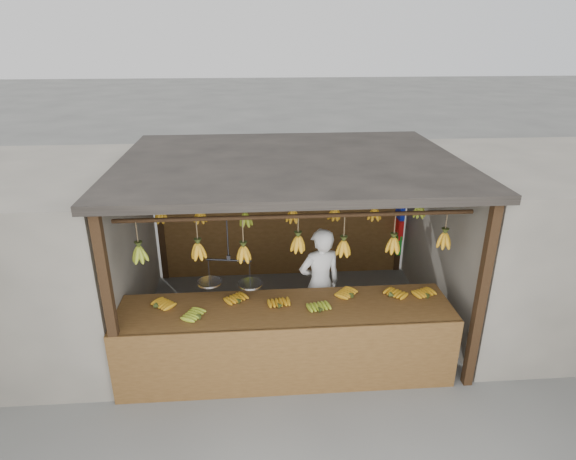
{
  "coord_description": "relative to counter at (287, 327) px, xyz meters",
  "views": [
    {
      "loc": [
        -0.47,
        -5.94,
        3.89
      ],
      "look_at": [
        0.0,
        0.3,
        1.3
      ],
      "focal_mm": 30.0,
      "sensor_mm": 36.0,
      "label": 1
    }
  ],
  "objects": [
    {
      "name": "ground",
      "position": [
        0.13,
        1.23,
        -0.72
      ],
      "size": [
        80.0,
        80.0,
        0.0
      ],
      "primitive_type": "plane",
      "color": "#5B5B57"
    },
    {
      "name": "neighbor_left",
      "position": [
        -3.47,
        1.23,
        0.43
      ],
      "size": [
        3.0,
        3.0,
        2.3
      ],
      "primitive_type": "cube",
      "color": "slate",
      "rests_on": "ground"
    },
    {
      "name": "vendor",
      "position": [
        0.5,
        0.85,
        0.08
      ],
      "size": [
        0.65,
        0.51,
        1.59
      ],
      "primitive_type": "imported",
      "rotation": [
        0.0,
        0.0,
        3.38
      ],
      "color": "white",
      "rests_on": "ground"
    },
    {
      "name": "counter",
      "position": [
        0.0,
        0.0,
        0.0
      ],
      "size": [
        3.92,
        0.89,
        0.96
      ],
      "color": "brown",
      "rests_on": "ground"
    },
    {
      "name": "neighbor_right",
      "position": [
        3.73,
        1.23,
        0.43
      ],
      "size": [
        3.0,
        3.0,
        2.3
      ],
      "primitive_type": "cube",
      "color": "slate",
      "rests_on": "ground"
    },
    {
      "name": "hanging_bananas",
      "position": [
        0.14,
        1.24,
        0.9
      ],
      "size": [
        3.64,
        2.24,
        0.39
      ],
      "color": "#92A523",
      "rests_on": "ground"
    },
    {
      "name": "stall",
      "position": [
        0.13,
        1.56,
        1.25
      ],
      "size": [
        4.3,
        3.3,
        2.4
      ],
      "color": "black",
      "rests_on": "ground"
    },
    {
      "name": "bag_bundles",
      "position": [
        2.07,
        2.58,
        0.3
      ],
      "size": [
        0.08,
        0.26,
        1.25
      ],
      "color": "yellow",
      "rests_on": "ground"
    },
    {
      "name": "balance_scale",
      "position": [
        -0.65,
        0.23,
        0.52
      ],
      "size": [
        0.75,
        0.36,
        0.82
      ],
      "color": "black",
      "rests_on": "ground"
    }
  ]
}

